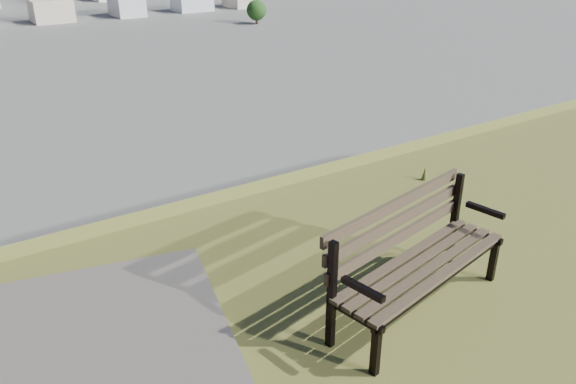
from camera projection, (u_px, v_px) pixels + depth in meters
park_bench at (414, 251)px, 4.53m from camera, size 1.85×0.91×0.93m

